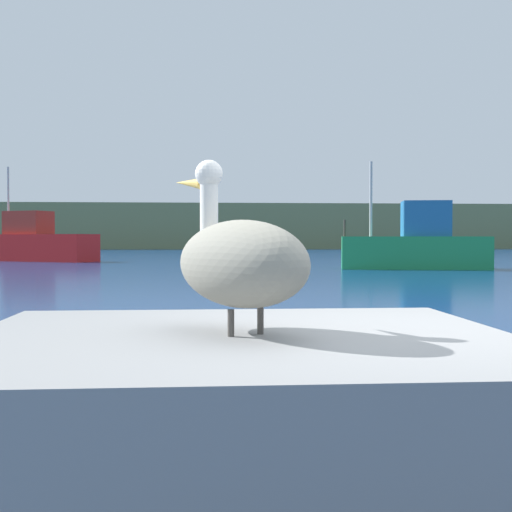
# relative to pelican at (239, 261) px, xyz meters

# --- Properties ---
(ground_plane) EXTENTS (260.00, 260.00, 0.00)m
(ground_plane) POSITION_rel_pelican_xyz_m (1.08, 0.20, -1.18)
(ground_plane) COLOR navy
(hillside_backdrop) EXTENTS (140.00, 11.38, 5.21)m
(hillside_backdrop) POSITION_rel_pelican_xyz_m (1.08, 78.96, 1.42)
(hillside_backdrop) COLOR #6B7A51
(hillside_backdrop) RESTS_ON ground
(pier_dock) EXTENTS (2.50, 2.19, 0.85)m
(pier_dock) POSITION_rel_pelican_xyz_m (0.01, -0.01, -0.76)
(pier_dock) COLOR gray
(pier_dock) RESTS_ON ground
(pelican) EXTENTS (0.80, 1.16, 0.83)m
(pelican) POSITION_rel_pelican_xyz_m (0.00, 0.00, 0.00)
(pelican) COLOR gray
(pelican) RESTS_ON pier_dock
(fishing_boat_red) EXTENTS (7.04, 5.05, 5.28)m
(fishing_boat_red) POSITION_rel_pelican_xyz_m (-9.35, 35.29, -0.18)
(fishing_boat_red) COLOR red
(fishing_boat_red) RESTS_ON ground
(fishing_boat_green) EXTENTS (6.22, 3.01, 4.46)m
(fishing_boat_green) POSITION_rel_pelican_xyz_m (8.65, 24.50, -0.21)
(fishing_boat_green) COLOR #1E8C4C
(fishing_boat_green) RESTS_ON ground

